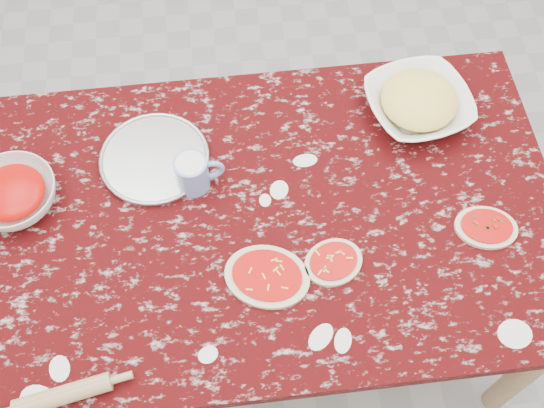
{
  "coord_description": "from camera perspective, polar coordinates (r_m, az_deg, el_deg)",
  "views": [
    {
      "loc": [
        -0.1,
        -0.88,
        2.36
      ],
      "look_at": [
        0.0,
        0.0,
        0.8
      ],
      "focal_mm": 44.15,
      "sensor_mm": 36.0,
      "label": 1
    }
  ],
  "objects": [
    {
      "name": "pizza_right",
      "position": [
        1.9,
        17.79,
        -1.91
      ],
      "size": [
        0.19,
        0.16,
        0.02
      ],
      "color": "beige",
      "rests_on": "worktable"
    },
    {
      "name": "rolling_pin",
      "position": [
        1.7,
        -17.42,
        -15.29
      ],
      "size": [
        0.23,
        0.09,
        0.05
      ],
      "primitive_type": "cylinder",
      "rotation": [
        0.0,
        1.57,
        0.18
      ],
      "color": "tan",
      "rests_on": "worktable"
    },
    {
      "name": "flour_mug",
      "position": [
        1.85,
        -6.71,
        2.65
      ],
      "size": [
        0.14,
        0.09,
        0.11
      ],
      "color": "#738CD2",
      "rests_on": "worktable"
    },
    {
      "name": "sauce_bowl",
      "position": [
        1.95,
        -21.19,
        0.7
      ],
      "size": [
        0.28,
        0.28,
        0.08
      ],
      "primitive_type": "imported",
      "rotation": [
        0.0,
        0.0,
        -0.15
      ],
      "color": "white",
      "rests_on": "worktable"
    },
    {
      "name": "cheese_bowl",
      "position": [
        2.04,
        12.33,
        8.31
      ],
      "size": [
        0.36,
        0.36,
        0.07
      ],
      "primitive_type": "imported",
      "rotation": [
        0.0,
        0.0,
        0.2
      ],
      "color": "white",
      "rests_on": "worktable"
    },
    {
      "name": "pizza_tray",
      "position": [
        1.95,
        -9.99,
        3.8
      ],
      "size": [
        0.4,
        0.4,
        0.01
      ],
      "primitive_type": "cylinder",
      "rotation": [
        0.0,
        0.0,
        -0.38
      ],
      "color": "#B2B2B7",
      "rests_on": "worktable"
    },
    {
      "name": "pizza_mid",
      "position": [
        1.77,
        5.26,
        -4.96
      ],
      "size": [
        0.19,
        0.18,
        0.02
      ],
      "color": "beige",
      "rests_on": "worktable"
    },
    {
      "name": "ground",
      "position": [
        2.52,
        -0.0,
        -9.03
      ],
      "size": [
        4.0,
        4.0,
        0.0
      ],
      "primitive_type": "plane",
      "color": "gray"
    },
    {
      "name": "pizza_left",
      "position": [
        1.75,
        -0.43,
        -6.19
      ],
      "size": [
        0.27,
        0.24,
        0.02
      ],
      "color": "beige",
      "rests_on": "worktable"
    },
    {
      "name": "worktable",
      "position": [
        1.91,
        -0.0,
        -1.97
      ],
      "size": [
        1.6,
        1.0,
        0.75
      ],
      "color": "#300406",
      "rests_on": "ground"
    }
  ]
}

